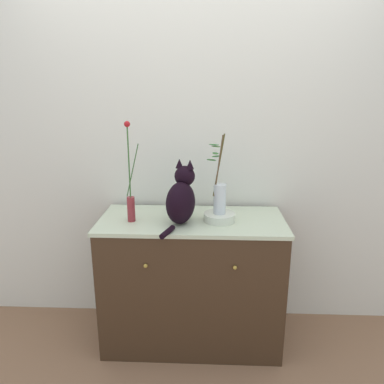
{
  "coord_description": "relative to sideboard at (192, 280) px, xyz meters",
  "views": [
    {
      "loc": [
        0.09,
        -2.22,
        1.71
      ],
      "look_at": [
        0.0,
        0.0,
        1.07
      ],
      "focal_mm": 34.23,
      "sensor_mm": 36.0,
      "label": 1
    }
  ],
  "objects": [
    {
      "name": "wall_back",
      "position": [
        0.0,
        0.35,
        0.85
      ],
      "size": [
        4.4,
        0.08,
        2.6
      ],
      "primitive_type": "cube",
      "color": "silver",
      "rests_on": "ground_plane"
    },
    {
      "name": "vase_slim_green",
      "position": [
        -0.38,
        -0.06,
        0.6
      ],
      "size": [
        0.09,
        0.05,
        0.63
      ],
      "color": "maroon",
      "rests_on": "sideboard"
    },
    {
      "name": "ground_plane",
      "position": [
        0.0,
        0.0,
        -0.45
      ],
      "size": [
        6.0,
        6.0,
        0.0
      ],
      "primitive_type": "plane",
      "color": "#8B6347"
    },
    {
      "name": "vase_glass_clear",
      "position": [
        0.17,
        -0.03,
        0.62
      ],
      "size": [
        0.13,
        0.15,
        0.5
      ],
      "color": "silver",
      "rests_on": "bowl_porcelain"
    },
    {
      "name": "bowl_porcelain",
      "position": [
        0.17,
        -0.03,
        0.47
      ],
      "size": [
        0.2,
        0.2,
        0.05
      ],
      "primitive_type": "cylinder",
      "color": "silver",
      "rests_on": "sideboard"
    },
    {
      "name": "sideboard",
      "position": [
        0.0,
        0.0,
        0.0
      ],
      "size": [
        1.19,
        0.57,
        0.89
      ],
      "color": "#3D291A",
      "rests_on": "ground_plane"
    },
    {
      "name": "cat_sitting",
      "position": [
        -0.06,
        -0.07,
        0.61
      ],
      "size": [
        0.24,
        0.41,
        0.39
      ],
      "color": "black",
      "rests_on": "sideboard"
    }
  ]
}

